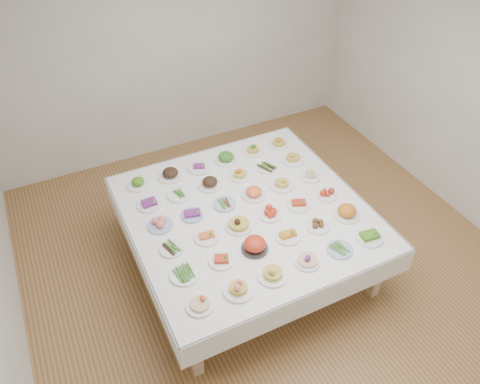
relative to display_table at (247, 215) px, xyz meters
name	(u,v)px	position (x,y,z in m)	size (l,w,h in m)	color
room_envelope	(272,115)	(0.21, -0.06, 1.15)	(5.02, 5.02, 2.81)	#9E6F42
display_table	(247,215)	(0.00, 0.00, 0.00)	(2.31, 2.31, 0.75)	white
dish_0	(200,302)	(-0.85, -0.86, 0.12)	(0.23, 0.23, 0.13)	white
dish_1	(238,286)	(-0.51, -0.86, 0.14)	(0.26, 0.26, 0.16)	white
dish_2	(273,271)	(-0.18, -0.84, 0.14)	(0.26, 0.26, 0.15)	white
dish_3	(308,258)	(0.18, -0.84, 0.13)	(0.23, 0.23, 0.14)	white
dish_4	(340,249)	(0.52, -0.85, 0.09)	(0.23, 0.23, 0.05)	#4C66B2
dish_5	(370,235)	(0.85, -0.85, 0.11)	(0.26, 0.26, 0.11)	white
dish_6	(185,273)	(-0.85, -0.50, 0.09)	(0.26, 0.26, 0.06)	white
dish_7	(221,259)	(-0.50, -0.50, 0.10)	(0.22, 0.22, 0.09)	white
dish_8	(255,244)	(-0.17, -0.50, 0.14)	(0.29, 0.29, 0.16)	#2E2C29
dish_9	(288,234)	(0.18, -0.50, 0.10)	(0.23, 0.23, 0.10)	white
dish_10	(318,225)	(0.51, -0.51, 0.10)	(0.22, 0.22, 0.09)	white
dish_11	(347,210)	(0.85, -0.50, 0.14)	(0.27, 0.27, 0.15)	white
dish_12	(172,248)	(-0.85, -0.17, 0.09)	(0.25, 0.23, 0.06)	white
dish_13	(207,235)	(-0.50, -0.17, 0.10)	(0.24, 0.24, 0.09)	white
dish_14	(239,221)	(-0.17, -0.18, 0.14)	(0.25, 0.25, 0.16)	white
dish_15	(270,212)	(0.17, -0.17, 0.11)	(0.23, 0.23, 0.10)	white
dish_16	(299,203)	(0.51, -0.16, 0.10)	(0.24, 0.24, 0.10)	white
dish_17	(326,193)	(0.84, -0.16, 0.10)	(0.22, 0.22, 0.09)	white
dish_18	(160,222)	(-0.84, 0.17, 0.12)	(0.24, 0.24, 0.12)	#4C66B2
dish_19	(192,213)	(-0.51, 0.16, 0.10)	(0.22, 0.22, 0.10)	#4C66B2
dish_20	(225,204)	(-0.16, 0.17, 0.09)	(0.23, 0.23, 0.05)	#4C66B2
dish_21	(254,191)	(0.17, 0.17, 0.13)	(0.25, 0.25, 0.15)	white
dish_22	(282,182)	(0.50, 0.18, 0.12)	(0.25, 0.25, 0.14)	white
dish_23	(310,175)	(0.85, 0.17, 0.10)	(0.23, 0.23, 0.10)	white
dish_24	(149,202)	(-0.84, 0.50, 0.11)	(0.25, 0.25, 0.11)	white
dish_25	(180,194)	(-0.52, 0.51, 0.08)	(0.25, 0.25, 0.05)	white
dish_26	(210,182)	(-0.18, 0.51, 0.12)	(0.25, 0.25, 0.13)	white
dish_27	(240,173)	(0.18, 0.51, 0.12)	(0.22, 0.22, 0.13)	white
dish_28	(267,167)	(0.51, 0.51, 0.09)	(0.23, 0.22, 0.05)	white
dish_29	(293,156)	(0.84, 0.51, 0.13)	(0.26, 0.26, 0.15)	white
dish_30	(138,182)	(-0.85, 0.85, 0.12)	(0.24, 0.24, 0.12)	white
dish_31	(170,173)	(-0.50, 0.84, 0.13)	(0.26, 0.26, 0.14)	white
dish_32	(199,166)	(-0.16, 0.84, 0.10)	(0.26, 0.26, 0.10)	white
dish_33	(226,155)	(0.16, 0.84, 0.14)	(0.30, 0.30, 0.16)	white
dish_34	(253,149)	(0.51, 0.85, 0.12)	(0.23, 0.23, 0.12)	white
dish_35	(279,142)	(0.85, 0.85, 0.12)	(0.22, 0.22, 0.12)	white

